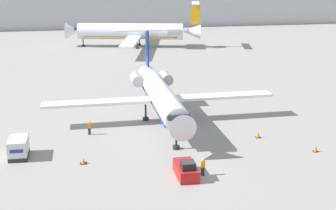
{
  "coord_description": "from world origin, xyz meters",
  "views": [
    {
      "loc": [
        -9.89,
        -40.56,
        19.88
      ],
      "look_at": [
        0.0,
        12.52,
        3.63
      ],
      "focal_mm": 50.0,
      "sensor_mm": 36.0,
      "label": 1
    }
  ],
  "objects_px": {
    "luggage_cart": "(18,148)",
    "traffic_cone_mid": "(316,149)",
    "worker_by_wing": "(89,128)",
    "worker_near_tug": "(203,167)",
    "traffic_cone_right": "(258,135)",
    "airplane_main": "(160,94)",
    "airplane_parked_far_right": "(134,31)",
    "pushback_tug": "(186,169)",
    "traffic_cone_left": "(83,161)"
  },
  "relations": [
    {
      "from": "airplane_main",
      "to": "traffic_cone_right",
      "type": "bearing_deg",
      "value": -38.7
    },
    {
      "from": "pushback_tug",
      "to": "airplane_parked_far_right",
      "type": "relative_size",
      "value": 0.11
    },
    {
      "from": "airplane_main",
      "to": "worker_by_wing",
      "type": "distance_m",
      "value": 10.45
    },
    {
      "from": "traffic_cone_left",
      "to": "airplane_main",
      "type": "bearing_deg",
      "value": 50.11
    },
    {
      "from": "traffic_cone_mid",
      "to": "airplane_parked_far_right",
      "type": "height_order",
      "value": "airplane_parked_far_right"
    },
    {
      "from": "luggage_cart",
      "to": "traffic_cone_mid",
      "type": "distance_m",
      "value": 32.45
    },
    {
      "from": "worker_by_wing",
      "to": "traffic_cone_right",
      "type": "bearing_deg",
      "value": -13.47
    },
    {
      "from": "worker_by_wing",
      "to": "traffic_cone_mid",
      "type": "xyz_separation_m",
      "value": [
        24.51,
        -10.06,
        -0.56
      ]
    },
    {
      "from": "pushback_tug",
      "to": "traffic_cone_left",
      "type": "height_order",
      "value": "pushback_tug"
    },
    {
      "from": "worker_near_tug",
      "to": "airplane_parked_far_right",
      "type": "distance_m",
      "value": 76.02
    },
    {
      "from": "worker_near_tug",
      "to": "traffic_cone_right",
      "type": "distance_m",
      "value": 12.85
    },
    {
      "from": "airplane_main",
      "to": "luggage_cart",
      "type": "height_order",
      "value": "airplane_main"
    },
    {
      "from": "luggage_cart",
      "to": "worker_by_wing",
      "type": "height_order",
      "value": "luggage_cart"
    },
    {
      "from": "traffic_cone_left",
      "to": "luggage_cart",
      "type": "bearing_deg",
      "value": 155.62
    },
    {
      "from": "airplane_main",
      "to": "luggage_cart",
      "type": "distance_m",
      "value": 19.53
    },
    {
      "from": "traffic_cone_left",
      "to": "worker_near_tug",
      "type": "bearing_deg",
      "value": -23.76
    },
    {
      "from": "pushback_tug",
      "to": "worker_by_wing",
      "type": "bearing_deg",
      "value": 123.55
    },
    {
      "from": "traffic_cone_right",
      "to": "traffic_cone_left",
      "type": "bearing_deg",
      "value": -169.31
    },
    {
      "from": "airplane_main",
      "to": "pushback_tug",
      "type": "xyz_separation_m",
      "value": [
        -0.41,
        -17.17,
        -2.98
      ]
    },
    {
      "from": "pushback_tug",
      "to": "traffic_cone_right",
      "type": "distance_m",
      "value": 13.97
    },
    {
      "from": "traffic_cone_left",
      "to": "traffic_cone_right",
      "type": "height_order",
      "value": "traffic_cone_right"
    },
    {
      "from": "traffic_cone_right",
      "to": "airplane_parked_far_right",
      "type": "bearing_deg",
      "value": 96.13
    },
    {
      "from": "traffic_cone_right",
      "to": "traffic_cone_mid",
      "type": "xyz_separation_m",
      "value": [
        4.67,
        -5.31,
        -0.03
      ]
    },
    {
      "from": "traffic_cone_right",
      "to": "airplane_parked_far_right",
      "type": "relative_size",
      "value": 0.02
    },
    {
      "from": "luggage_cart",
      "to": "worker_near_tug",
      "type": "distance_m",
      "value": 20.0
    },
    {
      "from": "pushback_tug",
      "to": "worker_near_tug",
      "type": "xyz_separation_m",
      "value": [
        1.65,
        -0.16,
        0.24
      ]
    },
    {
      "from": "traffic_cone_left",
      "to": "airplane_parked_far_right",
      "type": "relative_size",
      "value": 0.02
    },
    {
      "from": "luggage_cart",
      "to": "traffic_cone_left",
      "type": "bearing_deg",
      "value": -24.38
    },
    {
      "from": "worker_near_tug",
      "to": "worker_by_wing",
      "type": "bearing_deg",
      "value": 127.82
    },
    {
      "from": "airplane_main",
      "to": "traffic_cone_left",
      "type": "bearing_deg",
      "value": -129.89
    },
    {
      "from": "luggage_cart",
      "to": "traffic_cone_mid",
      "type": "relative_size",
      "value": 4.45
    },
    {
      "from": "worker_by_wing",
      "to": "airplane_parked_far_right",
      "type": "xyz_separation_m",
      "value": [
        12.64,
        62.23,
        2.97
      ]
    },
    {
      "from": "pushback_tug",
      "to": "traffic_cone_mid",
      "type": "bearing_deg",
      "value": 12.71
    },
    {
      "from": "worker_by_wing",
      "to": "airplane_main",
      "type": "bearing_deg",
      "value": 20.99
    },
    {
      "from": "pushback_tug",
      "to": "traffic_cone_mid",
      "type": "distance_m",
      "value": 15.91
    },
    {
      "from": "worker_near_tug",
      "to": "traffic_cone_left",
      "type": "relative_size",
      "value": 2.67
    },
    {
      "from": "airplane_main",
      "to": "worker_near_tug",
      "type": "bearing_deg",
      "value": -85.9
    },
    {
      "from": "traffic_cone_left",
      "to": "traffic_cone_mid",
      "type": "bearing_deg",
      "value": -3.17
    },
    {
      "from": "pushback_tug",
      "to": "traffic_cone_left",
      "type": "xyz_separation_m",
      "value": [
        -9.84,
        4.9,
        -0.42
      ]
    },
    {
      "from": "worker_near_tug",
      "to": "traffic_cone_left",
      "type": "distance_m",
      "value": 12.57
    },
    {
      "from": "traffic_cone_mid",
      "to": "traffic_cone_right",
      "type": "bearing_deg",
      "value": 131.35
    },
    {
      "from": "traffic_cone_left",
      "to": "airplane_parked_far_right",
      "type": "bearing_deg",
      "value": 79.22
    },
    {
      "from": "airplane_main",
      "to": "pushback_tug",
      "type": "distance_m",
      "value": 17.43
    },
    {
      "from": "worker_near_tug",
      "to": "traffic_cone_right",
      "type": "xyz_separation_m",
      "value": [
        9.19,
        8.96,
        -0.57
      ]
    },
    {
      "from": "pushback_tug",
      "to": "worker_near_tug",
      "type": "distance_m",
      "value": 1.68
    },
    {
      "from": "pushback_tug",
      "to": "traffic_cone_right",
      "type": "xyz_separation_m",
      "value": [
        10.84,
        8.81,
        -0.33
      ]
    },
    {
      "from": "worker_by_wing",
      "to": "traffic_cone_mid",
      "type": "height_order",
      "value": "worker_by_wing"
    },
    {
      "from": "airplane_main",
      "to": "traffic_cone_right",
      "type": "relative_size",
      "value": 38.78
    },
    {
      "from": "luggage_cart",
      "to": "traffic_cone_mid",
      "type": "bearing_deg",
      "value": -7.93
    },
    {
      "from": "traffic_cone_left",
      "to": "worker_by_wing",
      "type": "bearing_deg",
      "value": 84.41
    }
  ]
}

